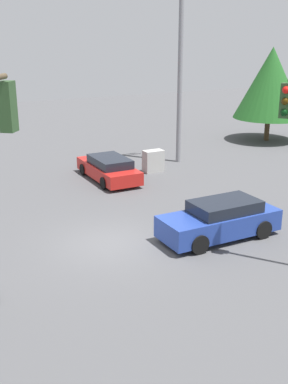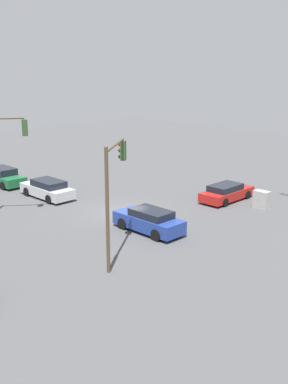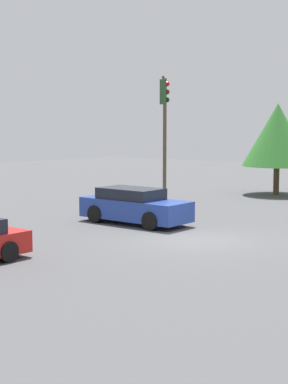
# 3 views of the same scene
# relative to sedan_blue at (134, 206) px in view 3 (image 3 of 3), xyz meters

# --- Properties ---
(ground_plane) EXTENTS (80.00, 80.00, 0.00)m
(ground_plane) POSITION_rel_sedan_blue_xyz_m (-3.78, 1.39, -0.70)
(ground_plane) COLOR #4C4C4F
(sedan_blue) EXTENTS (4.59, 1.87, 1.43)m
(sedan_blue) POSITION_rel_sedan_blue_xyz_m (0.00, 0.00, 0.00)
(sedan_blue) COLOR #233D93
(sedan_blue) RESTS_ON ground_plane
(traffic_signal_cross) EXTENTS (2.57, 3.43, 6.23)m
(traffic_signal_cross) POSITION_rel_sedan_blue_xyz_m (1.70, -4.27, 3.58)
(traffic_signal_cross) COLOR brown
(traffic_signal_cross) RESTS_ON ground_plane
(tree_left) EXTENTS (3.96, 3.96, 5.19)m
(tree_left) POSITION_rel_sedan_blue_xyz_m (0.08, -12.79, 2.70)
(tree_left) COLOR #4C3823
(tree_left) RESTS_ON ground_plane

